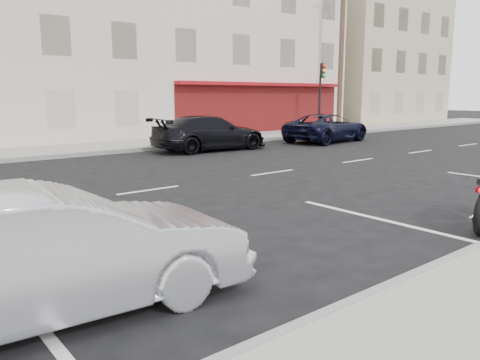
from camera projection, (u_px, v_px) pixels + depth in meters
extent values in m
plane|color=black|center=(217.00, 181.00, 12.29)|extent=(120.00, 120.00, 0.00)
cube|color=beige|center=(204.00, 32.00, 30.43)|extent=(14.00, 12.00, 12.50)
cube|color=tan|center=(349.00, 56.00, 39.87)|extent=(12.00, 12.00, 11.00)
cylinder|color=#422D1E|center=(341.00, 53.00, 27.63)|extent=(0.30, 0.30, 9.00)
cylinder|color=black|center=(320.00, 103.00, 26.76)|extent=(0.12, 0.12, 3.20)
cube|color=black|center=(323.00, 71.00, 26.32)|extent=(0.26, 0.18, 0.80)
cylinder|color=beige|center=(300.00, 127.00, 26.14)|extent=(0.20, 0.20, 0.60)
sphere|color=beige|center=(300.00, 121.00, 26.08)|extent=(0.20, 0.20, 0.20)
imported|color=#A3A4AA|center=(51.00, 253.00, 4.67)|extent=(4.17, 1.75, 1.34)
imported|color=black|center=(327.00, 128.00, 22.28)|extent=(5.02, 2.81, 1.33)
imported|color=black|center=(210.00, 133.00, 18.81)|extent=(4.93, 2.21, 1.40)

